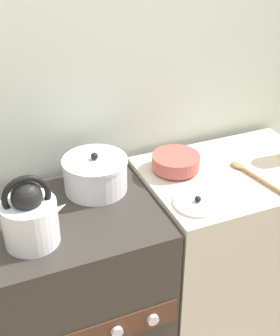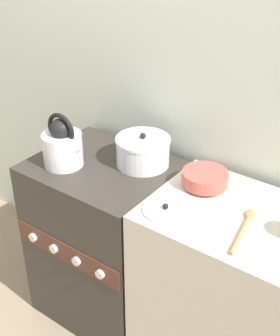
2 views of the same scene
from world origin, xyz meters
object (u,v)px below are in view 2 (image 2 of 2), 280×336
at_px(stove, 106,241).
at_px(cooking_pot, 143,151).
at_px(kettle, 63,145).
at_px(loose_pot_lid, 165,210).
at_px(enamel_bowl, 205,178).

height_order(stove, cooking_pot, cooking_pot).
xyz_separation_m(stove, cooking_pot, (0.15, 0.12, 0.52)).
bearing_deg(kettle, loose_pot_lid, -4.59).
height_order(kettle, cooking_pot, kettle).
relative_size(cooking_pot, loose_pot_lid, 1.39).
xyz_separation_m(kettle, cooking_pot, (0.29, 0.22, -0.03)).
distance_m(stove, cooking_pot, 0.56).
height_order(kettle, loose_pot_lid, kettle).
bearing_deg(enamel_bowl, loose_pot_lid, -97.82).
relative_size(stove, loose_pot_lid, 5.01).
distance_m(cooking_pot, enamel_bowl, 0.34).
relative_size(cooking_pot, enamel_bowl, 1.28).
distance_m(kettle, loose_pot_lid, 0.60).
relative_size(kettle, loose_pot_lid, 1.42).
relative_size(kettle, enamel_bowl, 1.32).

